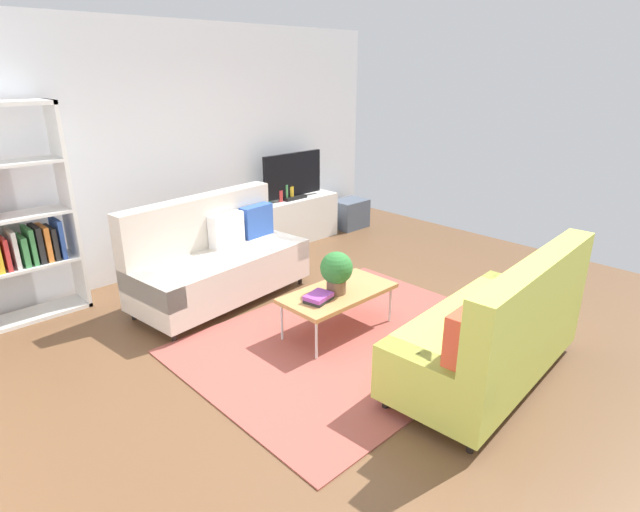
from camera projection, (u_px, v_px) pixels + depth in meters
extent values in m
plane|color=brown|center=(338.00, 340.00, 4.73)|extent=(7.68, 7.68, 0.00)
cube|color=silver|center=(173.00, 150.00, 6.12)|extent=(6.40, 0.12, 2.90)
cube|color=#9E4C42|center=(349.00, 340.00, 4.73)|extent=(2.90, 2.20, 0.01)
cube|color=beige|center=(222.00, 273.00, 5.44)|extent=(1.98, 1.05, 0.44)
cube|color=beige|center=(199.00, 222.00, 5.45)|extent=(1.91, 0.41, 0.56)
cube|color=beige|center=(277.00, 243.00, 6.01)|extent=(0.29, 0.86, 0.22)
cube|color=beige|center=(151.00, 288.00, 4.79)|extent=(0.29, 0.86, 0.22)
cylinder|color=black|center=(300.00, 279.00, 5.95)|extent=(0.05, 0.05, 0.10)
cylinder|color=black|center=(174.00, 336.00, 4.70)|extent=(0.05, 0.05, 0.10)
cylinder|color=black|center=(259.00, 266.00, 6.36)|extent=(0.05, 0.05, 0.10)
cylinder|color=black|center=(134.00, 315.00, 5.11)|extent=(0.05, 0.05, 0.10)
cube|color=#3359B2|center=(257.00, 221.00, 5.86)|extent=(0.41, 0.18, 0.36)
cube|color=white|center=(226.00, 230.00, 5.54)|extent=(0.41, 0.18, 0.36)
cube|color=#C1CC51|center=(485.00, 342.00, 4.07)|extent=(1.95, 0.97, 0.44)
cube|color=#C1CC51|center=(535.00, 297.00, 3.69)|extent=(1.91, 0.33, 0.56)
cube|color=#C1CC51|center=(431.00, 375.00, 3.44)|extent=(0.26, 0.85, 0.22)
cube|color=#C1CC51|center=(528.00, 296.00, 4.62)|extent=(0.26, 0.85, 0.22)
cylinder|color=black|center=(385.00, 402.00, 3.77)|extent=(0.05, 0.05, 0.10)
cylinder|color=black|center=(489.00, 321.00, 4.98)|extent=(0.05, 0.05, 0.10)
cylinder|color=black|center=(470.00, 445.00, 3.34)|extent=(0.05, 0.05, 0.10)
cylinder|color=black|center=(561.00, 345.00, 4.55)|extent=(0.05, 0.05, 0.10)
cube|color=#D84C33|center=(467.00, 334.00, 3.37)|extent=(0.41, 0.17, 0.36)
cube|color=#B7844C|center=(338.00, 293.00, 4.76)|extent=(1.10, 0.56, 0.04)
cylinder|color=silver|center=(282.00, 322.00, 4.66)|extent=(0.02, 0.02, 0.38)
cylinder|color=silver|center=(356.00, 291.00, 5.31)|extent=(0.02, 0.02, 0.38)
cylinder|color=silver|center=(316.00, 340.00, 4.35)|extent=(0.02, 0.02, 0.38)
cylinder|color=silver|center=(390.00, 305.00, 5.00)|extent=(0.02, 0.02, 0.38)
cube|color=silver|center=(293.00, 220.00, 7.31)|extent=(1.40, 0.44, 0.64)
cube|color=black|center=(293.00, 197.00, 7.18)|extent=(0.36, 0.20, 0.04)
cube|color=black|center=(293.00, 175.00, 7.07)|extent=(1.00, 0.05, 0.60)
cube|color=white|center=(68.00, 208.00, 5.14)|extent=(0.04, 0.36, 2.10)
cube|color=white|center=(31.00, 315.00, 5.16)|extent=(1.10, 0.36, 0.04)
cube|color=white|center=(21.00, 267.00, 4.97)|extent=(1.02, 0.36, 0.03)
cube|color=white|center=(10.00, 218.00, 4.80)|extent=(1.02, 0.36, 0.03)
cube|color=red|center=(4.00, 253.00, 4.84)|extent=(0.04, 0.29, 0.32)
cube|color=silver|center=(13.00, 248.00, 4.88)|extent=(0.04, 0.29, 0.37)
cube|color=#3F8C4C|center=(22.00, 250.00, 4.95)|extent=(0.05, 0.29, 0.29)
cube|color=#3F8C4C|center=(30.00, 245.00, 4.98)|extent=(0.04, 0.29, 0.36)
cube|color=#262626|center=(37.00, 243.00, 5.02)|extent=(0.05, 0.29, 0.37)
cube|color=orange|center=(44.00, 242.00, 5.07)|extent=(0.05, 0.29, 0.35)
cube|color=#262626|center=(52.00, 242.00, 5.12)|extent=(0.04, 0.29, 0.33)
cube|color=#3359B2|center=(58.00, 238.00, 5.15)|extent=(0.04, 0.29, 0.40)
cube|color=#4C5666|center=(350.00, 214.00, 7.99)|extent=(0.52, 0.40, 0.44)
cylinder|color=brown|center=(336.00, 286.00, 4.69)|extent=(0.18, 0.18, 0.13)
sphere|color=#2D7233|center=(336.00, 268.00, 4.63)|extent=(0.30, 0.30, 0.30)
cube|color=#262626|center=(318.00, 299.00, 4.54)|extent=(0.27, 0.23, 0.03)
cube|color=purple|center=(318.00, 296.00, 4.53)|extent=(0.27, 0.22, 0.04)
cylinder|color=#B24C4C|center=(257.00, 200.00, 6.84)|extent=(0.11, 0.11, 0.12)
cylinder|color=#33B29E|center=(267.00, 196.00, 6.93)|extent=(0.11, 0.11, 0.20)
cylinder|color=red|center=(281.00, 196.00, 6.99)|extent=(0.06, 0.06, 0.16)
cylinder|color=#3F8C4C|center=(287.00, 193.00, 7.05)|extent=(0.04, 0.04, 0.22)
cylinder|color=gold|center=(292.00, 193.00, 7.11)|extent=(0.06, 0.06, 0.18)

